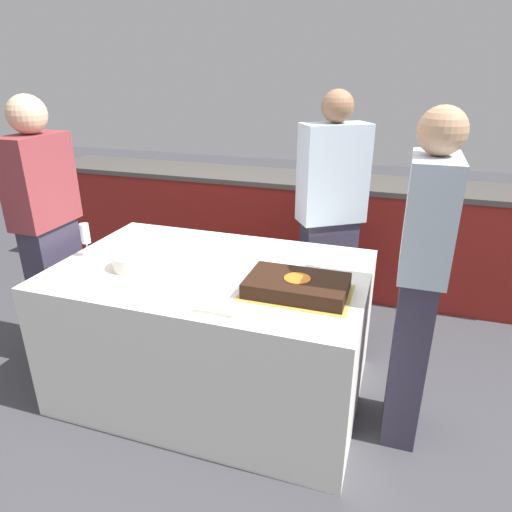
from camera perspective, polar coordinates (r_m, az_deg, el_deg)
The scene contains 11 objects.
ground_plane at distance 2.84m, azimuth -4.99°, elevation -15.85°, with size 14.00×14.00×0.00m, color #424247.
back_counter at distance 3.96m, azimuth 3.85°, elevation 3.45°, with size 4.40×0.58×0.92m.
dining_table at distance 2.61m, azimuth -5.27°, elevation -9.21°, with size 1.64×1.06×0.77m.
cake at distance 2.15m, azimuth 5.14°, elevation -3.75°, with size 0.51×0.33×0.08m.
plate_stack at distance 2.49m, azimuth -15.05°, elevation -0.63°, with size 0.22×0.22×0.08m.
wine_glass at distance 2.69m, azimuth -20.58°, elevation 2.51°, with size 0.06×0.06×0.19m.
side_plate_near_cake at distance 2.46m, azimuth 5.19°, elevation -1.11°, with size 0.21×0.21×0.00m.
utensil_pile at distance 2.02m, azimuth -4.75°, elevation -6.46°, with size 0.18×0.12×0.02m.
person_cutting_cake at distance 2.95m, azimuth 9.23°, elevation 4.28°, with size 0.45×0.39×1.64m.
person_seated_left at distance 2.96m, azimuth -24.45°, elevation 2.55°, with size 0.21×0.39×1.63m.
person_seated_right at distance 2.23m, azimuth 19.70°, elevation -3.24°, with size 0.20×0.39×1.62m.
Camera 1 is at (0.92, -2.02, 1.76)m, focal length 32.00 mm.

